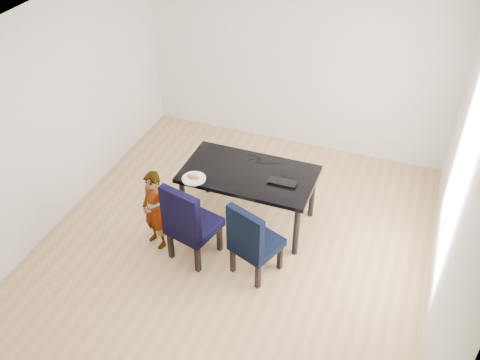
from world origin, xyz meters
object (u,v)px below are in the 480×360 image
at_px(laptop, 283,180).
at_px(chair_right, 257,238).
at_px(dining_table, 248,197).
at_px(plate, 194,179).
at_px(chair_left, 194,220).
at_px(child, 154,210).

bearing_deg(laptop, chair_right, 85.14).
bearing_deg(dining_table, plate, -148.10).
bearing_deg(chair_right, chair_left, -158.90).
bearing_deg(chair_right, laptop, 107.14).
height_order(dining_table, chair_right, chair_right).
distance_m(chair_right, child, 1.26).
relative_size(dining_table, laptop, 4.63).
height_order(chair_left, plate, chair_left).
xyz_separation_m(dining_table, chair_left, (-0.38, -0.78, 0.15)).
bearing_deg(child, chair_left, 23.60).
xyz_separation_m(chair_left, plate, (-0.18, 0.43, 0.23)).
bearing_deg(chair_left, child, -165.69).
height_order(child, plate, child).
bearing_deg(child, dining_table, 64.87).
bearing_deg(plate, laptop, 18.91).
bearing_deg(child, plate, 76.94).
bearing_deg(chair_right, dining_table, 137.08).
relative_size(dining_table, chair_right, 1.64).
xyz_separation_m(chair_right, laptop, (0.05, 0.77, 0.28)).
relative_size(plate, laptop, 0.82).
relative_size(chair_left, child, 1.01).
bearing_deg(dining_table, chair_left, -115.96).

